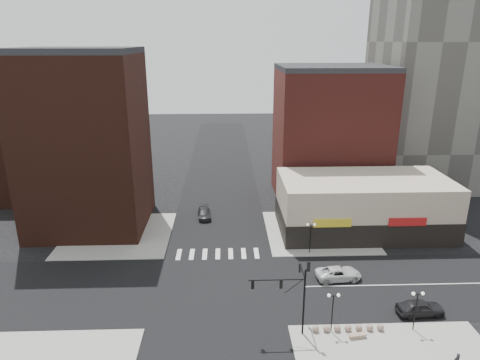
{
  "coord_description": "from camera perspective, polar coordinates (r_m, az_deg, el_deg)",
  "views": [
    {
      "loc": [
        1.04,
        -42.13,
        26.8
      ],
      "look_at": [
        2.74,
        5.79,
        11.0
      ],
      "focal_mm": 32.0,
      "sensor_mm": 36.0,
      "label": 1
    }
  ],
  "objects": [
    {
      "name": "white_suv",
      "position": [
        52.52,
        12.99,
        -12.03
      ],
      "size": [
        5.53,
        2.97,
        1.48
      ],
      "primitive_type": "imported",
      "rotation": [
        0.0,
        0.0,
        1.67
      ],
      "color": "silver",
      "rests_on": "ground"
    },
    {
      "name": "dark_sedan_north",
      "position": [
        67.87,
        -4.78,
        -4.45
      ],
      "size": [
        2.42,
        5.0,
        1.4
      ],
      "primitive_type": "imported",
      "rotation": [
        0.0,
        0.0,
        0.1
      ],
      "color": "black",
      "rests_on": "ground"
    },
    {
      "name": "building_ne_midrise",
      "position": [
        75.52,
        11.83,
        5.77
      ],
      "size": [
        18.0,
        15.0,
        22.0
      ],
      "primitive_type": "cube",
      "color": "maroon",
      "rests_on": "ground"
    },
    {
      "name": "sidewalk_nw",
      "position": [
        64.52,
        -15.89,
        -7.0
      ],
      "size": [
        15.0,
        15.0,
        0.12
      ],
      "primitive_type": "cube",
      "color": "gray",
      "rests_on": "ground"
    },
    {
      "name": "building_ne_row",
      "position": [
        64.92,
        16.06,
        -3.74
      ],
      "size": [
        24.2,
        12.2,
        8.0
      ],
      "color": "#B7A891",
      "rests_on": "ground"
    },
    {
      "name": "bollard_row",
      "position": [
        44.66,
        14.21,
        -18.58
      ],
      "size": [
        6.95,
        0.65,
        0.65
      ],
      "color": "#886B5D",
      "rests_on": "sidewalk_se"
    },
    {
      "name": "building_nw",
      "position": [
        65.44,
        -19.88,
        4.52
      ],
      "size": [
        16.0,
        15.0,
        25.0
      ],
      "primitive_type": "cube",
      "color": "#391A12",
      "rests_on": "ground"
    },
    {
      "name": "traffic_signal",
      "position": [
        41.13,
        7.16,
        -13.99
      ],
      "size": [
        5.59,
        3.09,
        7.77
      ],
      "color": "black",
      "rests_on": "ground"
    },
    {
      "name": "sidewalk_ne",
      "position": [
        64.06,
        10.36,
        -6.76
      ],
      "size": [
        15.0,
        15.0,
        0.12
      ],
      "primitive_type": "cube",
      "color": "gray",
      "rests_on": "ground"
    },
    {
      "name": "dark_sedan_east",
      "position": [
        49.01,
        22.9,
        -15.4
      ],
      "size": [
        4.89,
        2.19,
        1.63
      ],
      "primitive_type": "imported",
      "rotation": [
        0.0,
        0.0,
        1.63
      ],
      "color": "black",
      "rests_on": "ground"
    },
    {
      "name": "road_ew",
      "position": [
        49.94,
        -3.0,
        -14.24
      ],
      "size": [
        200.0,
        14.0,
        0.02
      ],
      "primitive_type": "cube",
      "color": "black",
      "rests_on": "ground"
    },
    {
      "name": "building_nw_low",
      "position": [
        85.56,
        -24.7,
        2.47
      ],
      "size": [
        20.0,
        18.0,
        12.0
      ],
      "primitive_type": "cube",
      "color": "#391A12",
      "rests_on": "ground"
    },
    {
      "name": "street_lamp_se_b",
      "position": [
        45.17,
        22.53,
        -14.69
      ],
      "size": [
        1.22,
        0.32,
        4.16
      ],
      "color": "black",
      "rests_on": "sidewalk_se"
    },
    {
      "name": "street_lamp_ne",
      "position": [
        56.44,
        9.42,
        -6.64
      ],
      "size": [
        1.22,
        0.32,
        4.16
      ],
      "color": "black",
      "rests_on": "sidewalk_ne"
    },
    {
      "name": "stone_bench",
      "position": [
        44.14,
        15.39,
        -19.38
      ],
      "size": [
        1.71,
        0.74,
        0.39
      ],
      "rotation": [
        0.0,
        0.0,
        0.14
      ],
      "color": "gray",
      "rests_on": "sidewalk_se"
    },
    {
      "name": "ground",
      "position": [
        49.94,
        -3.0,
        -14.25
      ],
      "size": [
        240.0,
        240.0,
        0.0
      ],
      "primitive_type": "plane",
      "color": "black",
      "rests_on": "ground"
    },
    {
      "name": "road_ns",
      "position": [
        49.94,
        -3.0,
        -14.23
      ],
      "size": [
        14.0,
        200.0,
        0.02
      ],
      "primitive_type": "cube",
      "color": "black",
      "rests_on": "ground"
    },
    {
      "name": "street_lamp_se_a",
      "position": [
        42.62,
        12.31,
        -15.71
      ],
      "size": [
        1.22,
        0.32,
        4.16
      ],
      "color": "black",
      "rests_on": "sidewalk_se"
    }
  ]
}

